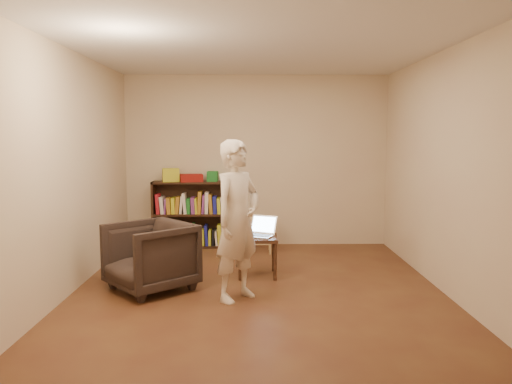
{
  "coord_description": "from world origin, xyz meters",
  "views": [
    {
      "loc": [
        -0.06,
        -5.41,
        1.67
      ],
      "look_at": [
        -0.02,
        0.35,
        1.03
      ],
      "focal_mm": 35.0,
      "sensor_mm": 36.0,
      "label": 1
    }
  ],
  "objects_px": {
    "side_table": "(258,243)",
    "laptop": "(260,231)",
    "armchair": "(150,256)",
    "person": "(237,220)",
    "bookshelf": "(193,218)",
    "stool": "(260,224)"
  },
  "relations": [
    {
      "from": "side_table",
      "to": "laptop",
      "type": "bearing_deg",
      "value": 47.38
    },
    {
      "from": "laptop",
      "to": "armchair",
      "type": "bearing_deg",
      "value": -129.02
    },
    {
      "from": "laptop",
      "to": "person",
      "type": "xyz_separation_m",
      "value": [
        -0.25,
        -0.91,
        0.29
      ]
    },
    {
      "from": "bookshelf",
      "to": "person",
      "type": "xyz_separation_m",
      "value": [
        0.76,
        -2.48,
        0.38
      ]
    },
    {
      "from": "armchair",
      "to": "laptop",
      "type": "relative_size",
      "value": 1.88
    },
    {
      "from": "side_table",
      "to": "person",
      "type": "distance_m",
      "value": 0.99
    },
    {
      "from": "stool",
      "to": "person",
      "type": "distance_m",
      "value": 2.16
    },
    {
      "from": "armchair",
      "to": "laptop",
      "type": "height_order",
      "value": "armchair"
    },
    {
      "from": "person",
      "to": "side_table",
      "type": "bearing_deg",
      "value": 26.22
    },
    {
      "from": "stool",
      "to": "laptop",
      "type": "relative_size",
      "value": 1.18
    },
    {
      "from": "armchair",
      "to": "laptop",
      "type": "bearing_deg",
      "value": 74.78
    },
    {
      "from": "side_table",
      "to": "person",
      "type": "bearing_deg",
      "value": -103.89
    },
    {
      "from": "armchair",
      "to": "side_table",
      "type": "height_order",
      "value": "armchair"
    },
    {
      "from": "stool",
      "to": "laptop",
      "type": "xyz_separation_m",
      "value": [
        -0.01,
        -1.2,
        0.12
      ]
    },
    {
      "from": "armchair",
      "to": "side_table",
      "type": "bearing_deg",
      "value": 73.93
    },
    {
      "from": "bookshelf",
      "to": "person",
      "type": "height_order",
      "value": "person"
    },
    {
      "from": "stool",
      "to": "person",
      "type": "relative_size",
      "value": 0.31
    },
    {
      "from": "stool",
      "to": "armchair",
      "type": "xyz_separation_m",
      "value": [
        -1.23,
        -1.8,
        -0.04
      ]
    },
    {
      "from": "bookshelf",
      "to": "side_table",
      "type": "relative_size",
      "value": 2.49
    },
    {
      "from": "side_table",
      "to": "laptop",
      "type": "xyz_separation_m",
      "value": [
        0.04,
        0.04,
        0.14
      ]
    },
    {
      "from": "armchair",
      "to": "person",
      "type": "distance_m",
      "value": 1.1
    },
    {
      "from": "bookshelf",
      "to": "side_table",
      "type": "height_order",
      "value": "bookshelf"
    }
  ]
}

